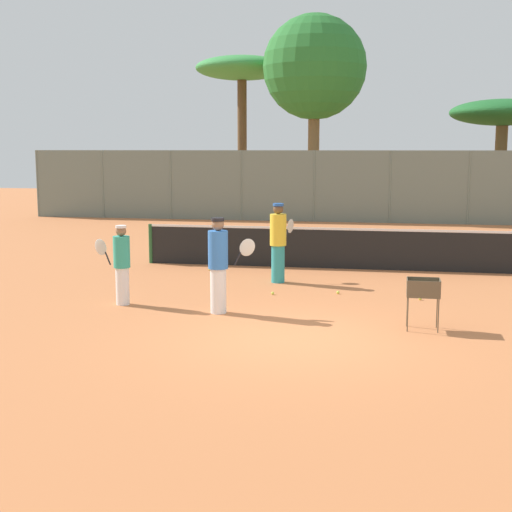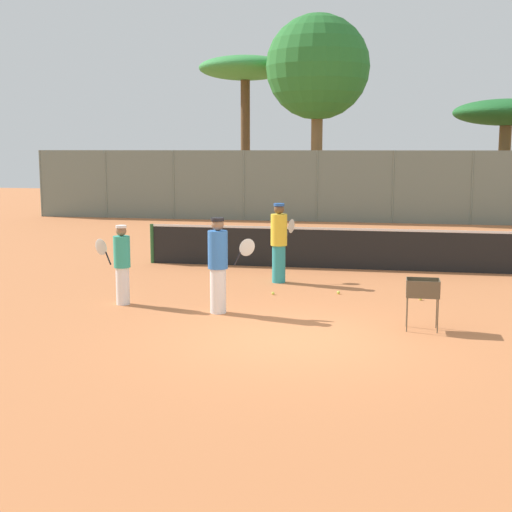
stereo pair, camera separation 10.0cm
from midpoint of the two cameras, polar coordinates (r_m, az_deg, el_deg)
The scene contains 14 objects.
ground_plane at distance 11.85m, azimuth 2.75°, elevation -6.62°, with size 80.00×80.00×0.00m, color #C67242.
tennis_net at distance 18.61m, azimuth 5.67°, elevation 0.71°, with size 9.78×0.10×1.07m.
back_fence at distance 30.25m, azimuth 7.58°, elevation 5.53°, with size 28.50×0.08×3.01m.
tree_0 at distance 35.03m, azimuth 19.05°, elevation 10.63°, with size 4.79×4.79×5.31m.
tree_2 at distance 33.85m, azimuth 4.62°, elevation 14.74°, with size 4.77×4.77×9.16m.
tree_3 at distance 36.82m, azimuth -1.21°, elevation 14.49°, with size 4.65×4.65×7.64m.
player_white_outfit at distance 14.46m, azimuth -10.91°, elevation -0.60°, with size 0.86×0.38×1.60m.
player_red_cap at distance 16.55m, azimuth 1.62°, elevation 1.16°, with size 0.50×0.89×1.85m.
player_yellow_shirt at distance 13.48m, azimuth -3.23°, elevation -0.64°, with size 0.92×0.38×1.82m.
ball_cart at distance 12.57m, azimuth 12.96°, elevation -2.84°, with size 0.56×0.41×0.89m.
tennis_ball_0 at distance 15.28m, azimuth 1.16°, elevation -3.00°, with size 0.07×0.07×0.07m, color #D1E54C.
tennis_ball_1 at distance 15.46m, azimuth 6.39°, elevation -2.91°, with size 0.07×0.07×0.07m, color #D1E54C.
tennis_ball_2 at distance 15.13m, azimuth 12.81°, elevation -3.34°, with size 0.07×0.07×0.07m, color #D1E54C.
tennis_ball_3 at distance 18.33m, azimuth -3.90°, elevation -1.06°, with size 0.07×0.07×0.07m, color #D1E54C.
Camera 1 is at (1.46, -11.34, 3.12)m, focal length 50.00 mm.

